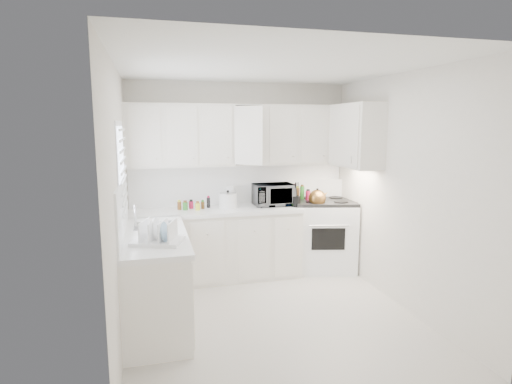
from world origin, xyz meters
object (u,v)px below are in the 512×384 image
object	(u,v)px
tea_kettle	(317,197)
rice_cooker	(228,199)
microwave	(273,192)
utensil_crock	(297,194)
dish_rack	(157,230)
stove	(324,225)

from	to	relation	value
tea_kettle	rice_cooker	bearing A→B (deg)	164.00
microwave	utensil_crock	distance (m)	0.32
utensil_crock	dish_rack	world-z (taller)	utensil_crock
rice_cooker	microwave	bearing A→B (deg)	-9.77
tea_kettle	utensil_crock	size ratio (longest dim) A/B	0.85
rice_cooker	stove	bearing A→B (deg)	-13.42
stove	tea_kettle	world-z (taller)	stove
rice_cooker	utensil_crock	size ratio (longest dim) A/B	0.70
microwave	utensil_crock	bearing A→B (deg)	-33.19
stove	tea_kettle	distance (m)	0.50
tea_kettle	rice_cooker	world-z (taller)	tea_kettle
stove	utensil_crock	size ratio (longest dim) A/B	3.73
rice_cooker	utensil_crock	bearing A→B (deg)	-21.48
stove	utensil_crock	world-z (taller)	utensil_crock
tea_kettle	rice_cooker	size ratio (longest dim) A/B	1.22
microwave	utensil_crock	size ratio (longest dim) A/B	1.55
stove	dish_rack	distance (m)	2.76
stove	utensil_crock	xyz separation A→B (m)	(-0.46, -0.12, 0.48)
microwave	rice_cooker	bearing A→B (deg)	-177.72
rice_cooker	dish_rack	size ratio (longest dim) A/B	0.53
stove	microwave	xyz separation A→B (m)	(-0.73, 0.05, 0.49)
stove	tea_kettle	bearing A→B (deg)	-124.85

